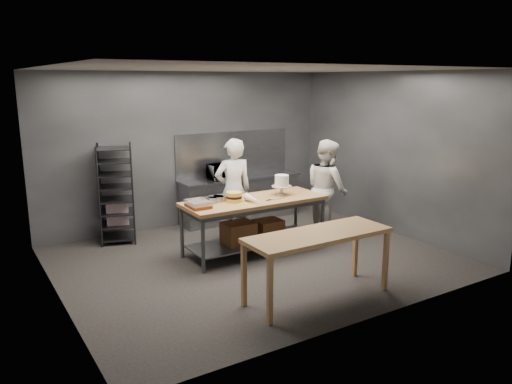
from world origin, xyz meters
TOP-DOWN VIEW (x-y plane):
  - ground at (0.00, 0.00)m, footprint 6.00×6.00m
  - back_wall at (0.00, 2.50)m, footprint 6.00×0.04m
  - work_table at (0.14, 0.29)m, footprint 2.40×0.90m
  - near_counter at (-0.07, -1.68)m, footprint 2.00×0.70m
  - back_counter at (1.00, 2.18)m, footprint 2.60×0.60m
  - splashback_panel at (1.00, 2.48)m, footprint 2.60×0.02m
  - speed_rack at (-1.60, 2.10)m, footprint 0.77×0.80m
  - chef_behind at (0.16, 1.00)m, footprint 0.74×0.55m
  - chef_right at (1.76, 0.35)m, footprint 0.83×0.99m
  - microwave at (0.57, 2.18)m, footprint 0.54×0.37m
  - frosted_cake_stand at (0.72, 0.31)m, footprint 0.34×0.34m
  - layer_cake at (-0.21, 0.31)m, footprint 0.26×0.26m
  - cake_pans at (-0.53, 0.48)m, footprint 0.67×0.33m
  - piping_bag at (0.01, 0.08)m, footprint 0.13×0.38m
  - offset_spatula at (0.40, 0.08)m, footprint 0.37×0.02m
  - pastry_clamshells at (-0.86, 0.28)m, footprint 0.32×0.41m

SIDE VIEW (x-z plane):
  - ground at x=0.00m, z-range 0.00..0.00m
  - back_counter at x=1.00m, z-range 0.00..0.90m
  - work_table at x=0.14m, z-range 0.11..1.03m
  - near_counter at x=-0.07m, z-range 0.36..1.26m
  - speed_rack at x=-1.60m, z-range -0.02..1.73m
  - chef_right at x=1.76m, z-range 0.00..1.80m
  - offset_spatula at x=0.40m, z-range 0.92..0.93m
  - chef_behind at x=0.16m, z-range 0.00..1.86m
  - cake_pans at x=-0.53m, z-range 0.92..0.99m
  - pastry_clamshells at x=-0.86m, z-range 0.92..1.03m
  - piping_bag at x=0.01m, z-range 0.92..1.04m
  - layer_cake at x=-0.21m, z-range 0.92..1.08m
  - microwave at x=0.57m, z-range 0.90..1.20m
  - frosted_cake_stand at x=0.72m, z-range 0.96..1.31m
  - splashback_panel at x=1.00m, z-range 0.90..1.80m
  - back_wall at x=0.00m, z-range 0.00..3.00m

